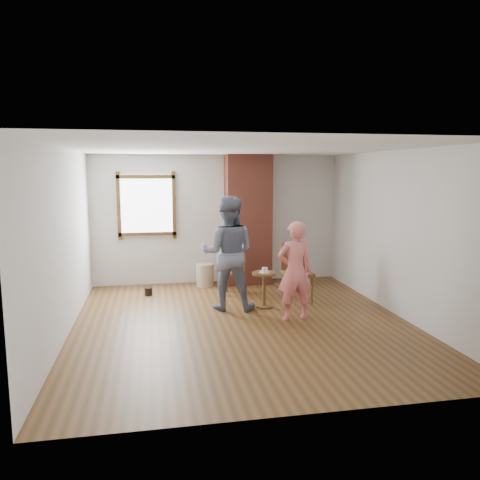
# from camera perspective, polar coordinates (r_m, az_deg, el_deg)

# --- Properties ---
(ground) EXTENTS (5.50, 5.50, 0.00)m
(ground) POSITION_cam_1_polar(r_m,az_deg,el_deg) (7.18, 0.28, -10.07)
(ground) COLOR brown
(ground) RESTS_ON ground
(room_shell) EXTENTS (5.04, 5.52, 2.62)m
(room_shell) POSITION_cam_1_polar(r_m,az_deg,el_deg) (7.41, -1.03, 4.79)
(room_shell) COLOR silver
(room_shell) RESTS_ON ground
(brick_chimney) EXTENTS (0.90, 0.50, 2.60)m
(brick_chimney) POSITION_cam_1_polar(r_m,az_deg,el_deg) (9.43, 0.98, 2.47)
(brick_chimney) COLOR #A74E3B
(brick_chimney) RESTS_ON ground
(stoneware_crock) EXTENTS (0.42, 0.42, 0.45)m
(stoneware_crock) POSITION_cam_1_polar(r_m,az_deg,el_deg) (9.37, -4.29, -4.26)
(stoneware_crock) COLOR tan
(stoneware_crock) RESTS_ON ground
(dark_pot) EXTENTS (0.16, 0.16, 0.14)m
(dark_pot) POSITION_cam_1_polar(r_m,az_deg,el_deg) (8.85, -11.09, -6.18)
(dark_pot) COLOR black
(dark_pot) RESTS_ON ground
(dining_chair_left) EXTENTS (0.47, 0.47, 0.83)m
(dining_chair_left) POSITION_cam_1_polar(r_m,az_deg,el_deg) (8.77, -0.67, -3.52)
(dining_chair_left) COLOR brown
(dining_chair_left) RESTS_ON ground
(dining_chair_right) EXTENTS (0.49, 0.49, 1.03)m
(dining_chair_right) POSITION_cam_1_polar(r_m,az_deg,el_deg) (8.28, 6.85, -3.49)
(dining_chair_right) COLOR brown
(dining_chair_right) RESTS_ON ground
(side_table) EXTENTS (0.40, 0.40, 0.60)m
(side_table) POSITION_cam_1_polar(r_m,az_deg,el_deg) (7.88, 2.96, -5.36)
(side_table) COLOR brown
(side_table) RESTS_ON ground
(cake_plate) EXTENTS (0.18, 0.18, 0.01)m
(cake_plate) POSITION_cam_1_polar(r_m,az_deg,el_deg) (7.83, 2.98, -3.93)
(cake_plate) COLOR white
(cake_plate) RESTS_ON side_table
(cake_slice) EXTENTS (0.08, 0.07, 0.06)m
(cake_slice) POSITION_cam_1_polar(r_m,az_deg,el_deg) (7.83, 3.05, -3.68)
(cake_slice) COLOR white
(cake_slice) RESTS_ON cake_plate
(man) EXTENTS (1.06, 0.91, 1.88)m
(man) POSITION_cam_1_polar(r_m,az_deg,el_deg) (7.69, -1.49, -1.61)
(man) COLOR #141C38
(man) RESTS_ON ground
(person_pink) EXTENTS (0.57, 0.38, 1.53)m
(person_pink) POSITION_cam_1_polar(r_m,az_deg,el_deg) (7.19, 6.71, -3.77)
(person_pink) COLOR #F97D7C
(person_pink) RESTS_ON ground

